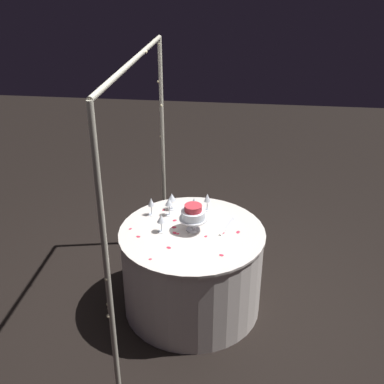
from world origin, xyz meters
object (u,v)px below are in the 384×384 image
wine_glass_2 (207,198)px  wine_glass_3 (161,219)px  main_table (192,269)px  tiered_cake (193,214)px  wine_glass_1 (151,203)px  wine_glass_0 (172,198)px  decorative_arch (139,157)px  wine_glass_4 (194,202)px  wine_glass_5 (169,203)px  cake_knife (226,227)px

wine_glass_2 → wine_glass_3: (-0.38, 0.32, -0.00)m
main_table → tiered_cake: 0.51m
wine_glass_1 → wine_glass_3: (-0.25, -0.13, 0.00)m
tiered_cake → wine_glass_0: tiered_cake is taller
decorative_arch → wine_glass_3: size_ratio=13.83×
main_table → wine_glass_4: wine_glass_4 is taller
decorative_arch → wine_glass_0: (0.33, -0.18, -0.50)m
wine_glass_5 → cake_knife: wine_glass_5 is taller
wine_glass_0 → wine_glass_5: bearing=176.1°
wine_glass_3 → wine_glass_2: bearing=-40.0°
tiered_cake → wine_glass_1: size_ratio=1.42×
wine_glass_0 → wine_glass_4: (-0.06, -0.20, 0.00)m
wine_glass_2 → wine_glass_0: bearing=94.0°
decorative_arch → wine_glass_1: decorative_arch is taller
wine_glass_0 → wine_glass_1: 0.19m
wine_glass_0 → cake_knife: bearing=-117.8°
tiered_cake → cake_knife: (0.06, -0.26, -0.14)m
decorative_arch → wine_glass_5: decorative_arch is taller
main_table → wine_glass_0: wine_glass_0 is taller
main_table → cake_knife: cake_knife is taller
wine_glass_3 → cake_knife: bearing=-77.1°
wine_glass_5 → cake_knife: 0.52m
decorative_arch → wine_glass_3: bearing=-100.5°
main_table → wine_glass_0: bearing=32.3°
wine_glass_3 → wine_glass_5: wine_glass_5 is taller
wine_glass_0 → wine_glass_3: wine_glass_0 is taller
main_table → wine_glass_5: wine_glass_5 is taller
decorative_arch → wine_glass_4: decorative_arch is taller
wine_glass_4 → tiered_cake: bearing=-175.2°
decorative_arch → main_table: size_ratio=1.79×
decorative_arch → tiered_cake: 0.61m
wine_glass_0 → wine_glass_1: (-0.11, 0.15, -0.00)m
wine_glass_0 → wine_glass_5: 0.10m
wine_glass_4 → wine_glass_1: bearing=97.8°
decorative_arch → wine_glass_2: size_ratio=13.18×
wine_glass_4 → wine_glass_2: bearing=-50.0°
wine_glass_2 → wine_glass_3: wine_glass_2 is taller
decorative_arch → cake_knife: 0.90m
wine_glass_1 → cake_knife: (-0.14, -0.63, -0.11)m
cake_knife → wine_glass_2: bearing=33.1°
wine_glass_1 → cake_knife: 0.65m
tiered_cake → cake_knife: 0.30m
tiered_cake → wine_glass_2: size_ratio=1.41×
wine_glass_3 → wine_glass_4: bearing=-36.5°
wine_glass_2 → wine_glass_5: size_ratio=1.00×
tiered_cake → wine_glass_2: bearing=-13.6°
wine_glass_2 → wine_glass_4: 0.13m
wine_glass_1 → wine_glass_5: 0.15m
decorative_arch → wine_glass_4: (0.27, -0.38, -0.50)m
wine_glass_4 → cake_knife: (-0.19, -0.28, -0.11)m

